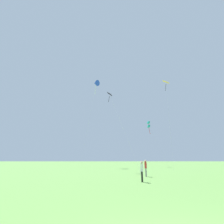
% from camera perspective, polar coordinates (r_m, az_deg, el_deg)
% --- Properties ---
extents(kite_teal_box, '(3.67, 4.61, 11.94)m').
position_cam_1_polar(kite_teal_box, '(47.80, 12.14, -4.16)').
color(kite_teal_box, teal).
rests_on(kite_teal_box, ground_plane).
extents(kite_black_large, '(4.27, 8.97, 13.55)m').
position_cam_1_polar(kite_black_large, '(30.03, -0.45, 4.78)').
color(kite_black_large, black).
rests_on(kite_black_large, ground_plane).
extents(kite_blue_delta, '(3.47, 7.89, 24.25)m').
position_cam_1_polar(kite_blue_delta, '(50.62, -5.43, 9.56)').
color(kite_blue_delta, blue).
rests_on(kite_blue_delta, ground_plane).
extents(kite_yellow_diamond, '(2.32, 5.05, 18.00)m').
position_cam_1_polar(kite_yellow_diamond, '(37.52, 17.61, 8.35)').
color(kite_yellow_diamond, yellow).
rests_on(kite_yellow_diamond, ground_plane).
extents(person_child_small, '(0.31, 0.52, 1.67)m').
position_cam_1_polar(person_child_small, '(19.34, 11.18, -17.44)').
color(person_child_small, gray).
rests_on(person_child_small, ground_plane).
extents(person_with_spool, '(0.28, 0.50, 1.60)m').
position_cam_1_polar(person_with_spool, '(14.65, 9.90, -18.33)').
color(person_with_spool, black).
rests_on(person_with_spool, ground_plane).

